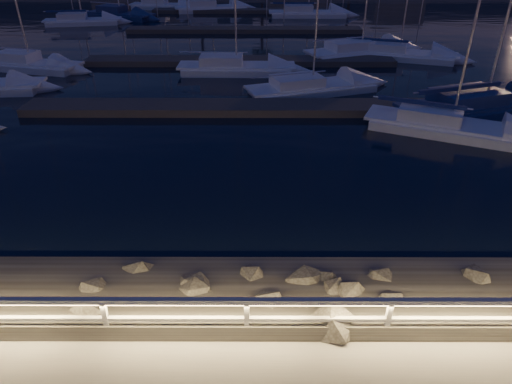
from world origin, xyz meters
TOP-DOWN VIEW (x-y plane):
  - ground at (0.00, 0.00)m, footprint 400.00×400.00m
  - harbor_water at (0.00, 31.22)m, footprint 400.00×440.00m
  - guard_rail at (-0.07, -0.00)m, footprint 44.11×0.12m
  - riprap at (3.11, 1.37)m, footprint 36.68×3.35m
  - floating_docks at (0.00, 32.50)m, footprint 22.00×36.00m
  - sailboat_c at (10.10, 13.07)m, footprint 7.96×5.17m
  - sailboat_d at (12.92, 15.94)m, footprint 9.93×5.69m
  - sailboat_e at (-14.47, 24.36)m, footprint 7.41×3.76m
  - sailboat_f at (-0.38, 23.51)m, footprint 7.81×2.49m
  - sailboat_g at (8.90, 28.27)m, footprint 9.00×5.49m
  - sailboat_h at (4.27, 19.18)m, footprint 8.12×4.68m
  - sailboat_i at (-13.96, 45.76)m, footprint 8.17×5.12m
  - sailboat_j at (-16.81, 41.93)m, footprint 7.81×3.48m
  - sailboat_k at (6.67, 47.00)m, footprint 8.86×2.82m
  - sailboat_l at (11.59, 27.67)m, footprint 8.54×4.84m
  - sailboat_m at (-10.58, 52.93)m, footprint 8.19×3.36m
  - sailboat_n at (-4.45, 50.84)m, footprint 9.02×4.58m

SIDE VIEW (x-z plane):
  - harbor_water at x=0.00m, z-range -1.27..-0.67m
  - floating_docks at x=0.00m, z-range -0.60..-0.20m
  - sailboat_h at x=4.27m, z-range -6.83..6.44m
  - riprap at x=3.11m, z-range -0.93..0.55m
  - sailboat_l at x=11.59m, z-range -7.16..6.79m
  - sailboat_c at x=10.10m, z-range -6.79..6.42m
  - sailboat_j at x=-16.81m, z-range -6.61..6.27m
  - sailboat_f at x=-0.38m, z-range -6.77..6.44m
  - sailboat_e at x=-14.47m, z-range -6.27..5.95m
  - sailboat_g at x=8.90m, z-range -7.56..7.27m
  - sailboat_k at x=6.67m, z-range -7.61..7.31m
  - sailboat_d at x=12.92m, z-range -8.26..7.97m
  - sailboat_i at x=-13.96m, z-range -6.94..6.68m
  - sailboat_m at x=-10.58m, z-range -6.94..6.69m
  - sailboat_n at x=-4.45m, z-range -7.53..7.28m
  - ground at x=0.00m, z-range 0.00..0.00m
  - guard_rail at x=-0.07m, z-range 0.24..1.30m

